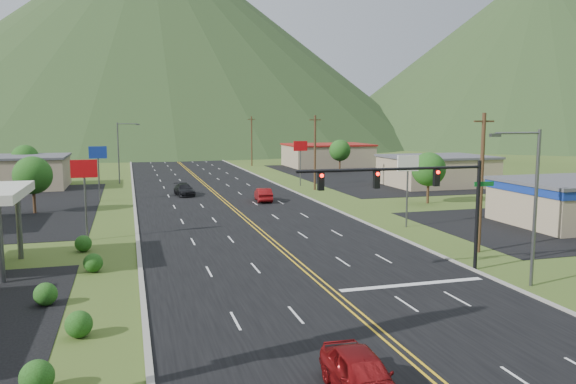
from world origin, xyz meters
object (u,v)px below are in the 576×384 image
object	(u,v)px
streetlight_west	(121,149)
car_red_far	(263,195)
streetlight_east	(531,197)
car_red_near	(361,376)
traffic_signal	(421,189)
car_dark_mid	(184,190)

from	to	relation	value
streetlight_west	car_red_far	distance (m)	28.79
streetlight_east	car_red_near	size ratio (longest dim) A/B	1.91
streetlight_east	streetlight_west	distance (m)	64.21
traffic_signal	car_red_near	world-z (taller)	traffic_signal
traffic_signal	streetlight_west	world-z (taller)	streetlight_west
car_dark_mid	streetlight_east	bearing A→B (deg)	-77.58
car_dark_mid	car_red_far	bearing A→B (deg)	-48.46
streetlight_east	car_red_near	bearing A→B (deg)	-146.65
streetlight_east	car_dark_mid	xyz separation A→B (m)	(-15.23, 43.96, -4.48)
traffic_signal	streetlight_west	bearing A→B (deg)	107.97
car_red_near	car_dark_mid	world-z (taller)	car_red_near
traffic_signal	car_red_near	bearing A→B (deg)	-125.71
streetlight_west	car_dark_mid	distance (m)	18.32
streetlight_west	traffic_signal	bearing A→B (deg)	-72.03
traffic_signal	car_dark_mid	bearing A→B (deg)	104.76
traffic_signal	car_dark_mid	distance (m)	41.59
streetlight_west	car_red_near	world-z (taller)	streetlight_west
streetlight_east	car_red_near	xyz separation A→B (m)	(-14.36, -9.45, -4.38)
streetlight_east	car_red_far	bearing A→B (deg)	100.64
car_red_near	car_dark_mid	bearing A→B (deg)	92.69
streetlight_east	streetlight_west	size ratio (longest dim) A/B	1.00
car_red_near	car_red_far	size ratio (longest dim) A/B	1.00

